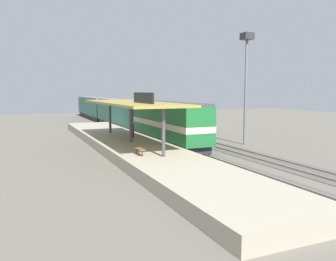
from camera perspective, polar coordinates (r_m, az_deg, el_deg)
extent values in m
plane|color=#666056|center=(35.69, 4.08, -2.70)|extent=(120.00, 120.00, 0.00)
cube|color=#565249|center=(34.82, 1.16, -2.89)|extent=(3.20, 110.00, 0.04)
cube|color=gray|center=(34.52, 0.07, -2.87)|extent=(0.10, 110.00, 0.16)
cube|color=gray|center=(35.11, 2.23, -2.71)|extent=(0.10, 110.00, 0.16)
cube|color=#565249|center=(36.95, 7.66, -2.40)|extent=(3.20, 110.00, 0.04)
cube|color=gray|center=(36.57, 6.70, -2.38)|extent=(0.10, 110.00, 0.16)
cube|color=gray|center=(37.31, 8.61, -2.23)|extent=(0.10, 110.00, 0.16)
cube|color=#A89E89|center=(33.12, -6.10, -2.66)|extent=(6.00, 44.00, 0.90)
cylinder|color=#47474C|center=(25.35, -0.76, -0.33)|extent=(0.28, 0.28, 3.60)
cylinder|color=#47474C|center=(32.84, -6.15, 1.22)|extent=(0.28, 0.28, 3.60)
cylinder|color=#47474C|center=(40.52, -9.53, 2.18)|extent=(0.28, 0.28, 3.60)
cube|color=#A38E3D|center=(32.71, -6.19, 4.53)|extent=(5.20, 18.00, 0.20)
cube|color=black|center=(29.28, -4.10, 5.39)|extent=(0.12, 4.80, 0.90)
cylinder|color=#333338|center=(25.77, -4.26, -3.81)|extent=(0.07, 0.07, 0.42)
cylinder|color=#333338|center=(26.99, -5.17, -3.34)|extent=(0.07, 0.07, 0.42)
cube|color=brown|center=(26.34, -4.73, -3.03)|extent=(0.44, 1.70, 0.08)
cube|color=#28282D|center=(36.35, -0.01, -1.70)|extent=(2.60, 13.60, 0.70)
cube|color=#1E6B33|center=(36.11, -0.01, 1.60)|extent=(2.90, 14.40, 3.50)
cube|color=#424247|center=(35.99, -0.01, 4.56)|extent=(2.78, 14.11, 0.24)
cube|color=beige|center=(36.13, -0.01, 1.18)|extent=(2.93, 14.43, 0.56)
cube|color=#28282D|center=(53.23, -7.74, 0.88)|extent=(2.60, 19.20, 0.70)
cube|color=#2D6B56|center=(53.07, -7.77, 3.03)|extent=(2.90, 20.00, 3.30)
cube|color=slate|center=(52.99, -7.80, 4.94)|extent=(2.78, 19.60, 0.24)
cube|color=#28282D|center=(73.40, -12.16, 2.35)|extent=(2.60, 19.20, 0.70)
cube|color=#2D6B56|center=(73.28, -12.19, 3.91)|extent=(2.90, 20.00, 3.30)
cube|color=slate|center=(73.23, -12.23, 5.29)|extent=(2.78, 19.60, 0.24)
cube|color=#28282D|center=(45.15, 1.48, -0.08)|extent=(2.50, 11.20, 0.70)
cube|color=#4C564C|center=(44.99, 1.48, 2.01)|extent=(2.80, 12.00, 2.60)
cube|color=#3D453D|center=(44.90, 1.49, 3.81)|extent=(2.69, 11.76, 0.24)
cylinder|color=slate|center=(37.56, 12.68, 6.05)|extent=(0.28, 0.28, 11.00)
cube|color=#333338|center=(37.97, 12.91, 14.90)|extent=(1.10, 1.10, 0.70)
cylinder|color=maroon|center=(35.89, -6.00, -0.54)|extent=(0.16, 0.16, 0.84)
cylinder|color=maroon|center=(35.95, -5.72, -0.53)|extent=(0.16, 0.16, 0.84)
cylinder|color=#663375|center=(35.84, -5.87, 0.64)|extent=(0.34, 0.34, 0.64)
sphere|color=tan|center=(35.79, -5.88, 1.33)|extent=(0.23, 0.23, 0.23)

